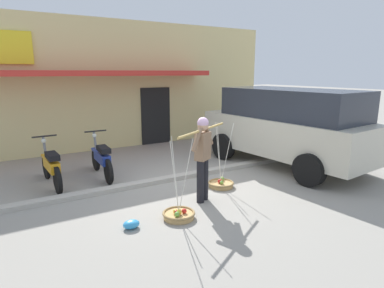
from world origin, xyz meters
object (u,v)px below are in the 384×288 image
fruit_basket_right_side (221,184)px  fruit_basket_left_side (179,214)px  motorcycle_nearest_shop (51,166)px  parked_truck (287,125)px  motorcycle_second_in_row (102,159)px  plastic_litter_bag (131,224)px  fruit_vendor (203,154)px

fruit_basket_right_side → fruit_basket_left_side: bearing=-149.6°
motorcycle_nearest_shop → parked_truck: (5.82, -1.49, 0.68)m
motorcycle_second_in_row → plastic_litter_bag: bearing=-96.6°
fruit_vendor → fruit_basket_right_side: fruit_vendor is taller
fruit_basket_left_side → motorcycle_second_in_row: fruit_basket_left_side is taller
fruit_vendor → fruit_basket_left_side: fruit_vendor is taller
motorcycle_second_in_row → parked_truck: (4.66, -1.54, 0.68)m
fruit_basket_right_side → plastic_litter_bag: fruit_basket_right_side is taller
motorcycle_second_in_row → plastic_litter_bag: (-0.34, -2.94, -0.38)m
fruit_vendor → motorcycle_second_in_row: fruit_vendor is taller
fruit_basket_left_side → fruit_basket_right_side: 1.83m
fruit_basket_right_side → plastic_litter_bag: bearing=-160.7°
motorcycle_second_in_row → fruit_basket_left_side: bearing=-80.3°
fruit_basket_left_side → fruit_basket_right_side: bearing=30.4°
fruit_basket_left_side → parked_truck: parked_truck is taller
plastic_litter_bag → fruit_basket_left_side: bearing=-4.7°
fruit_vendor → parked_truck: size_ratio=0.34×
fruit_basket_right_side → motorcycle_nearest_shop: 3.85m
fruit_vendor → fruit_basket_left_side: (-0.79, -0.46, -0.90)m
motorcycle_nearest_shop → plastic_litter_bag: 3.02m
fruit_basket_left_side → fruit_basket_right_side: same height
fruit_vendor → parked_truck: (3.35, 1.01, 0.15)m
motorcycle_second_in_row → fruit_vendor: bearing=-62.9°
fruit_vendor → plastic_litter_bag: (-1.65, -0.39, -0.91)m
motorcycle_nearest_shop → parked_truck: size_ratio=0.37×
fruit_basket_left_side → parked_truck: bearing=19.6°
fruit_basket_left_side → motorcycle_nearest_shop: fruit_basket_left_side is taller
plastic_litter_bag → fruit_basket_right_side: bearing=19.3°
parked_truck → fruit_basket_right_side: bearing=-168.0°
motorcycle_second_in_row → plastic_litter_bag: motorcycle_second_in_row is taller
motorcycle_nearest_shop → motorcycle_second_in_row: bearing=2.9°
fruit_basket_left_side → motorcycle_nearest_shop: 3.42m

